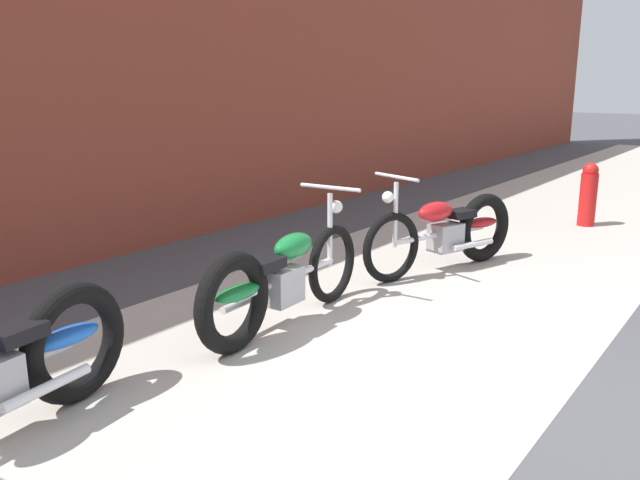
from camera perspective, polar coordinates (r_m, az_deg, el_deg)
The scene contains 7 objects.
ground_plane at distance 4.12m, azimuth 20.29°, elevation -14.05°, with size 80.00×80.00×0.00m, color #47474C.
sidewalk_slab at distance 4.81m, azimuth -0.33°, elevation -9.01°, with size 36.00×3.50×0.01m, color #B2ADA3.
brick_building_wall at distance 7.10m, azimuth -24.72°, elevation 18.63°, with size 36.00×0.50×5.23m, color brown.
motorcycle_blue at distance 3.84m, azimuth -26.38°, elevation -10.18°, with size 2.00×0.58×1.03m.
motorcycle_green at distance 4.92m, azimuth -3.95°, elevation -3.60°, with size 2.01×0.58×1.03m.
motorcycle_red at distance 6.69m, azimuth 11.50°, elevation 0.81°, with size 1.93×0.86×1.03m.
fire_hydrant at distance 9.27m, azimuth 22.55°, elevation 3.75°, with size 0.22×0.22×0.84m.
Camera 1 is at (-3.57, -0.89, 1.86)m, focal length 36.34 mm.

